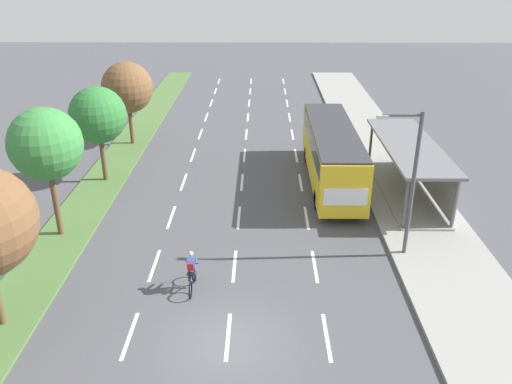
% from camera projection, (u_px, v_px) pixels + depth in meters
% --- Properties ---
extents(ground_plane, '(140.00, 140.00, 0.00)m').
position_uv_depth(ground_plane, '(227.00, 344.00, 18.05)').
color(ground_plane, '#4C4C51').
extents(median_strip, '(2.60, 52.00, 0.12)m').
position_uv_depth(median_strip, '(127.00, 148.00, 36.32)').
color(median_strip, '#4C7038').
rests_on(median_strip, ground).
extents(sidewalk_right, '(4.50, 52.00, 0.15)m').
position_uv_depth(sidewalk_right, '(378.00, 149.00, 36.14)').
color(sidewalk_right, gray).
rests_on(sidewalk_right, ground).
extents(lane_divider_left, '(0.14, 48.74, 0.01)m').
position_uv_depth(lane_divider_left, '(193.00, 155.00, 35.26)').
color(lane_divider_left, white).
rests_on(lane_divider_left, ground).
extents(lane_divider_center, '(0.14, 48.74, 0.01)m').
position_uv_depth(lane_divider_center, '(244.00, 155.00, 35.23)').
color(lane_divider_center, white).
rests_on(lane_divider_center, ground).
extents(lane_divider_right, '(0.14, 48.74, 0.01)m').
position_uv_depth(lane_divider_right, '(296.00, 155.00, 35.19)').
color(lane_divider_right, white).
rests_on(lane_divider_right, ground).
extents(bus_shelter, '(2.90, 9.67, 2.86)m').
position_uv_depth(bus_shelter, '(413.00, 164.00, 28.67)').
color(bus_shelter, gray).
rests_on(bus_shelter, sidewalk_right).
extents(bus, '(2.54, 11.29, 3.37)m').
position_uv_depth(bus, '(332.00, 150.00, 30.13)').
color(bus, yellow).
rests_on(bus, ground).
extents(cyclist, '(0.46, 1.82, 1.71)m').
position_uv_depth(cyclist, '(192.00, 273.00, 20.69)').
color(cyclist, black).
rests_on(cyclist, ground).
extents(median_tree_second, '(3.30, 3.30, 6.19)m').
position_uv_depth(median_tree_second, '(46.00, 144.00, 23.16)').
color(median_tree_second, brown).
rests_on(median_tree_second, median_strip).
extents(median_tree_third, '(3.24, 3.24, 5.58)m').
position_uv_depth(median_tree_third, '(98.00, 115.00, 29.49)').
color(median_tree_third, brown).
rests_on(median_tree_third, median_strip).
extents(median_tree_fourth, '(3.50, 3.50, 5.75)m').
position_uv_depth(median_tree_fourth, '(127.00, 88.00, 35.57)').
color(median_tree_fourth, brown).
rests_on(median_tree_fourth, median_strip).
extents(streetlight, '(1.91, 0.24, 6.50)m').
position_uv_depth(streetlight, '(410.00, 175.00, 21.84)').
color(streetlight, '#4C4C51').
rests_on(streetlight, sidewalk_right).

